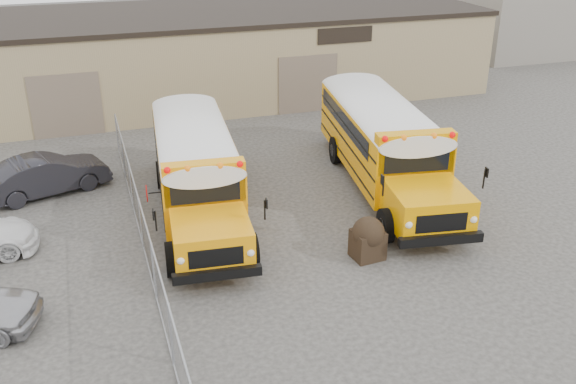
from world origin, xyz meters
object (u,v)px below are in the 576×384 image
object	(u,v)px
school_bus_left	(182,110)
car_dark	(47,175)
school_bus_right	(341,90)
tarp_bundle	(368,237)

from	to	relation	value
school_bus_left	car_dark	bearing A→B (deg)	-151.21
car_dark	school_bus_right	bearing A→B (deg)	-93.37
school_bus_right	tarp_bundle	bearing A→B (deg)	-108.67
school_bus_left	tarp_bundle	distance (m)	12.13
school_bus_right	car_dark	bearing A→B (deg)	-165.09
school_bus_left	school_bus_right	size ratio (longest dim) A/B	0.93
school_bus_left	tarp_bundle	world-z (taller)	school_bus_left
school_bus_left	tarp_bundle	size ratio (longest dim) A/B	7.68
tarp_bundle	car_dark	bearing A→B (deg)	139.01
school_bus_left	tarp_bundle	xyz separation A→B (m)	(3.74, -11.49, -1.07)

